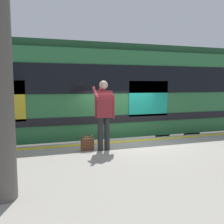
{
  "coord_description": "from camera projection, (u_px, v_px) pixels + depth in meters",
  "views": [
    {
      "loc": [
        2.75,
        7.2,
        2.71
      ],
      "look_at": [
        0.47,
        0.3,
        1.92
      ],
      "focal_mm": 40.64,
      "sensor_mm": 36.0,
      "label": 1
    }
  ],
  "objects": [
    {
      "name": "platform",
      "position": [
        164.0,
        185.0,
        5.55
      ],
      "size": [
        15.33,
        4.96,
        1.02
      ],
      "primitive_type": "cube",
      "color": "#9E998E",
      "rests_on": "ground"
    },
    {
      "name": "train_carriage",
      "position": [
        73.0,
        91.0,
        9.07
      ],
      "size": [
        13.23,
        2.81,
        3.88
      ],
      "color": "#2D723F",
      "rests_on": "ground"
    },
    {
      "name": "ground_plane",
      "position": [
        123.0,
        171.0,
        7.95
      ],
      "size": [
        23.67,
        23.67,
        0.0
      ],
      "primitive_type": "plane",
      "color": "#4C4742"
    },
    {
      "name": "track_rail_far",
      "position": [
        101.0,
        149.0,
        10.4
      ],
      "size": [
        19.92,
        0.08,
        0.16
      ],
      "primitive_type": "cube",
      "color": "slate",
      "rests_on": "ground"
    },
    {
      "name": "handbag",
      "position": [
        87.0,
        143.0,
        6.55
      ],
      "size": [
        0.32,
        0.29,
        0.39
      ],
      "color": "#59331E",
      "rests_on": "platform"
    },
    {
      "name": "passenger",
      "position": [
        104.0,
        110.0,
        6.45
      ],
      "size": [
        0.57,
        0.55,
        1.79
      ],
      "color": "#262628",
      "rests_on": "platform"
    },
    {
      "name": "track_rail_near",
      "position": [
        112.0,
        158.0,
        9.04
      ],
      "size": [
        19.92,
        0.08,
        0.16
      ],
      "primitive_type": "cube",
      "color": "slate",
      "rests_on": "ground"
    },
    {
      "name": "safety_line",
      "position": [
        127.0,
        141.0,
        7.55
      ],
      "size": [
        15.02,
        0.16,
        0.01
      ],
      "primitive_type": "cube",
      "color": "yellow",
      "rests_on": "platform"
    }
  ]
}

